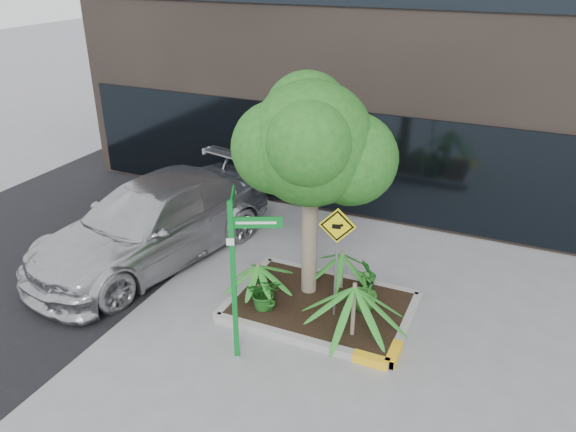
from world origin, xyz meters
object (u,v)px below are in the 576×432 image
at_px(parked_car, 153,222).
at_px(cattle_sign, 337,244).
at_px(tree, 312,144).
at_px(street_sign_post, 237,263).

xyz_separation_m(parked_car, cattle_sign, (4.35, -0.62, 0.72)).
relative_size(tree, parked_car, 0.73).
xyz_separation_m(parked_car, street_sign_post, (3.24, -2.14, 0.89)).
bearing_deg(cattle_sign, street_sign_post, -139.32).
distance_m(parked_car, street_sign_post, 3.98).
height_order(parked_car, street_sign_post, street_sign_post).
distance_m(parked_car, cattle_sign, 4.45).
bearing_deg(street_sign_post, parked_car, 121.65).
xyz_separation_m(street_sign_post, cattle_sign, (1.11, 1.51, -0.17)).
relative_size(tree, cattle_sign, 2.03).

